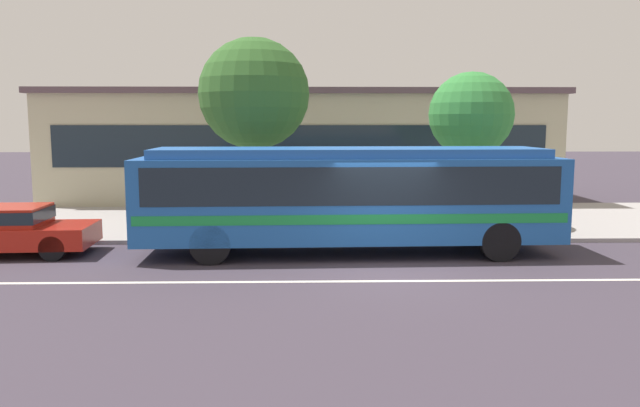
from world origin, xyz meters
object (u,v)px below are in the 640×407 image
Objects in this scene: transit_bus at (349,193)px; pedestrian_waiting_near_sign at (256,200)px; sedan_behind_bus at (0,228)px; bus_stop_sign at (494,179)px; street_tree_near_stop at (254,94)px; street_tree_mid_block at (471,115)px.

transit_bus is 6.91× the size of pedestrian_waiting_near_sign.
pedestrian_waiting_near_sign is at bearing 26.65° from sedan_behind_bus.
bus_stop_sign is (7.11, -1.35, 0.76)m from pedestrian_waiting_near_sign.
bus_stop_sign is 0.44× the size of street_tree_near_stop.
street_tree_mid_block is at bearing 0.49° from street_tree_near_stop.
transit_bus is 1.83× the size of street_tree_near_stop.
sedan_behind_bus is (-9.14, 0.02, -0.91)m from transit_bus.
pedestrian_waiting_near_sign is (6.44, 3.23, 0.32)m from sedan_behind_bus.
street_tree_near_stop is at bearing 30.89° from sedan_behind_bus.
sedan_behind_bus is 7.22m from pedestrian_waiting_near_sign.
sedan_behind_bus is 0.77× the size of street_tree_near_stop.
transit_bus reaches higher than bus_stop_sign.
sedan_behind_bus is at bearing -153.35° from pedestrian_waiting_near_sign.
street_tree_near_stop reaches higher than transit_bus.
transit_bus is 4.17× the size of bus_stop_sign.
bus_stop_sign is at bearing 23.34° from transit_bus.
pedestrian_waiting_near_sign reaches higher than sedan_behind_bus.
street_tree_mid_block reaches higher than transit_bus.
transit_bus is 5.45m from street_tree_near_stop.
bus_stop_sign is 7.86m from street_tree_near_stop.
street_tree_near_stop is (-7.19, 1.93, 2.54)m from bus_stop_sign.
transit_bus is 2.37× the size of sedan_behind_bus.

